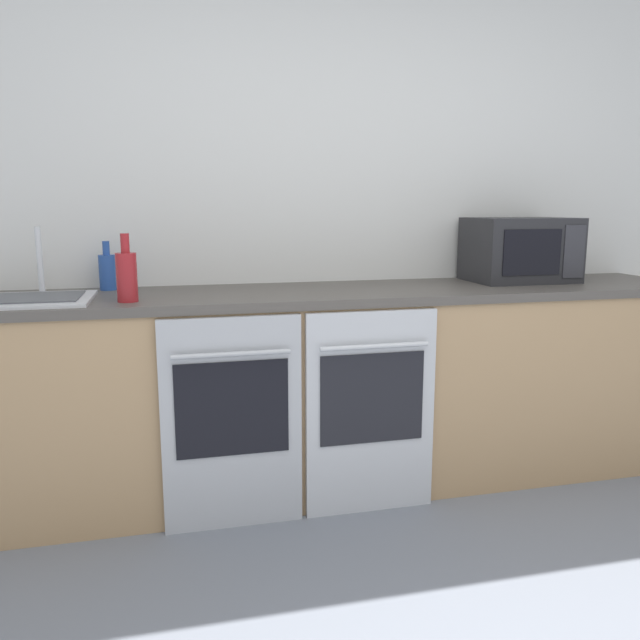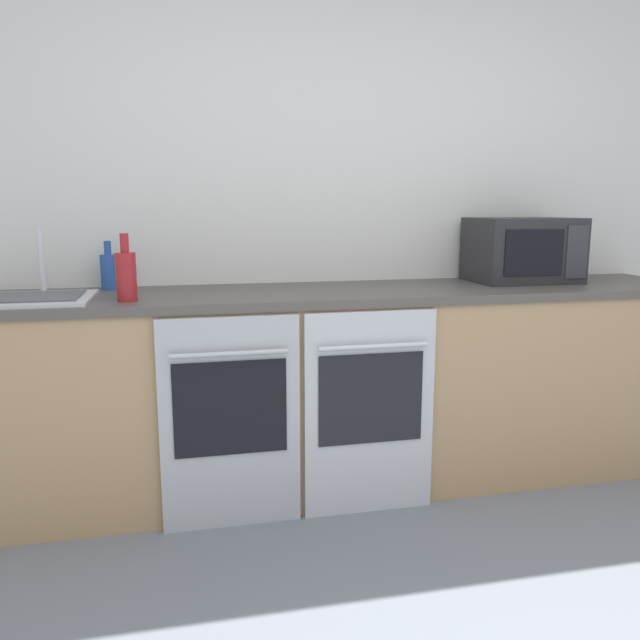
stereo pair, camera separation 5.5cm
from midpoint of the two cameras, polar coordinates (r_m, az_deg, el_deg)
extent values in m
cube|color=silver|center=(3.20, 1.82, 10.19)|extent=(10.00, 0.06, 2.60)
cube|color=tan|center=(2.99, 3.37, -6.44)|extent=(3.35, 0.63, 0.89)
cube|color=#4C4742|center=(2.89, 3.47, 2.46)|extent=(3.38, 0.65, 0.04)
cube|color=#A8AAAF|center=(2.58, -7.56, -9.39)|extent=(0.57, 0.03, 0.88)
cube|color=black|center=(2.54, -7.56, -8.02)|extent=(0.45, 0.01, 0.39)
cylinder|color=#A8AAAF|center=(2.45, -7.64, -3.10)|extent=(0.46, 0.02, 0.02)
cube|color=#B7BABF|center=(2.69, 5.14, -8.52)|extent=(0.57, 0.03, 0.88)
cube|color=black|center=(2.65, 5.28, -7.19)|extent=(0.45, 0.01, 0.39)
cylinder|color=#B7BABF|center=(2.57, 5.52, -2.45)|extent=(0.46, 0.02, 0.02)
cube|color=#232326|center=(3.32, 18.46, 6.10)|extent=(0.51, 0.37, 0.32)
cube|color=black|center=(3.14, 19.48, 5.82)|extent=(0.30, 0.01, 0.22)
cube|color=#2D2D33|center=(3.27, 22.89, 5.75)|extent=(0.11, 0.01, 0.26)
cylinder|color=#234793|center=(3.01, -18.24, 4.19)|extent=(0.07, 0.07, 0.16)
cylinder|color=#234793|center=(3.00, -18.36, 6.29)|extent=(0.03, 0.03, 0.06)
cylinder|color=maroon|center=(2.61, -16.72, 3.79)|extent=(0.08, 0.08, 0.20)
cylinder|color=maroon|center=(2.60, -16.88, 6.77)|extent=(0.03, 0.03, 0.08)
cube|color=silver|center=(2.75, -24.08, 1.75)|extent=(0.44, 0.42, 0.01)
cube|color=#4C4F54|center=(2.75, -24.10, 1.97)|extent=(0.35, 0.30, 0.01)
cylinder|color=silver|center=(2.90, -23.64, 5.11)|extent=(0.02, 0.02, 0.28)
camera|label=1|loc=(0.03, -89.45, 0.10)|focal=35.00mm
camera|label=2|loc=(0.03, 90.55, -0.10)|focal=35.00mm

